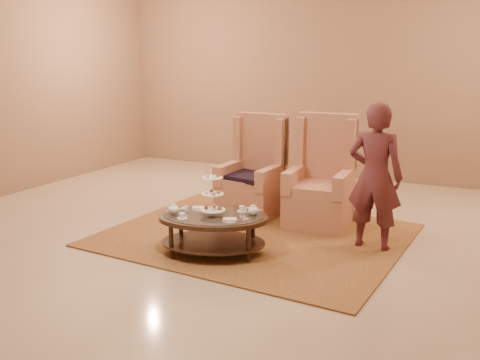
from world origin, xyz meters
The scene contains 8 objects.
ground centered at (0.00, 0.00, 0.00)m, with size 8.00×8.00×0.00m, color #C2AC90.
ceiling centered at (0.00, 0.00, 0.00)m, with size 8.00×8.00×0.02m, color silver.
wall_back centered at (0.00, 4.00, 1.75)m, with size 8.00×0.04×3.50m, color #8F684E.
rug centered at (0.15, 0.46, 0.01)m, with size 3.45×2.93×0.02m.
tea_table centered at (0.00, -0.29, 0.35)m, with size 1.35×1.12×0.97m.
armchair_left centered at (-0.22, 1.22, 0.45)m, with size 0.75×0.77×1.32m.
armchair_right centered at (0.69, 1.21, 0.46)m, with size 0.78×0.80×1.37m.
person centered at (1.46, 0.63, 0.80)m, with size 0.59×0.39×1.60m.
Camera 1 is at (2.62, -4.95, 2.04)m, focal length 40.00 mm.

